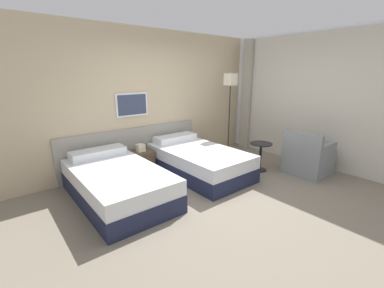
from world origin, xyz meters
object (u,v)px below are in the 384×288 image
(floor_lamp, at_px, (230,88))
(armchair, at_px, (307,159))
(nightstand, at_px, (141,161))
(bed_near_door, at_px, (117,183))
(bed_near_window, at_px, (198,161))
(side_table, at_px, (261,152))

(floor_lamp, xyz_separation_m, armchair, (0.29, -1.78, -1.26))
(nightstand, xyz_separation_m, armchair, (2.43, -2.06, 0.07))
(bed_near_door, height_order, armchair, armchair)
(bed_near_window, height_order, side_table, bed_near_window)
(bed_near_window, height_order, armchair, armchair)
(floor_lamp, height_order, armchair, floor_lamp)
(bed_near_door, bearing_deg, armchair, -22.01)
(floor_lamp, bearing_deg, bed_near_window, -160.50)
(bed_near_window, xyz_separation_m, floor_lamp, (1.34, 0.47, 1.29))
(bed_near_window, height_order, nightstand, bed_near_window)
(bed_near_window, bearing_deg, nightstand, 137.26)
(armchair, bearing_deg, bed_near_door, 66.39)
(side_table, distance_m, armchair, 0.88)
(bed_near_window, xyz_separation_m, side_table, (1.06, -0.65, 0.13))
(bed_near_door, height_order, bed_near_window, same)
(nightstand, bearing_deg, armchair, -40.21)
(bed_near_window, xyz_separation_m, nightstand, (-0.81, 0.75, -0.03))
(bed_near_door, height_order, side_table, bed_near_door)
(bed_near_door, bearing_deg, side_table, -13.61)
(nightstand, relative_size, armchair, 0.67)
(bed_near_window, relative_size, floor_lamp, 1.07)
(bed_near_door, bearing_deg, nightstand, 42.74)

